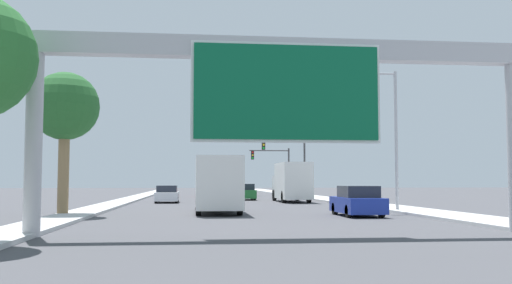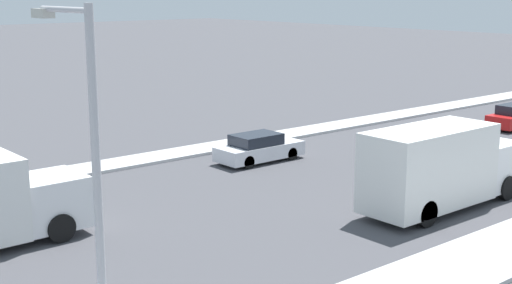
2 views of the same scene
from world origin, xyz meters
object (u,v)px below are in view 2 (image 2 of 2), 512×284
object	(u,v)px
car_mid_center	(259,148)
street_lamp_right	(89,170)
truck_box_secondary	(441,167)
car_far_right	(451,154)

from	to	relation	value
car_mid_center	street_lamp_right	size ratio (longest dim) A/B	0.55
truck_box_secondary	street_lamp_right	xyz separation A→B (m)	(3.04, -16.29, 3.17)
car_far_right	car_mid_center	xyz separation A→B (m)	(-7.00, -6.15, -0.04)
truck_box_secondary	street_lamp_right	bearing A→B (deg)	-79.44
car_mid_center	truck_box_secondary	size ratio (longest dim) A/B	0.57
car_far_right	truck_box_secondary	world-z (taller)	truck_box_secondary
car_mid_center	truck_box_secondary	xyz separation A→B (m)	(10.50, 0.40, 1.01)
car_far_right	street_lamp_right	world-z (taller)	street_lamp_right
car_mid_center	car_far_right	bearing A→B (deg)	41.31
car_mid_center	truck_box_secondary	world-z (taller)	truck_box_secondary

